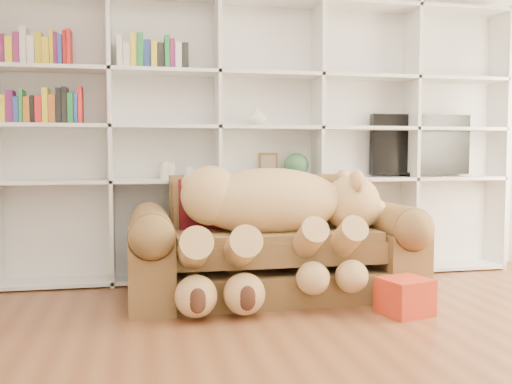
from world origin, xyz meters
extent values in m
plane|color=brown|center=(0.00, 0.00, 0.00)|extent=(5.00, 5.00, 0.00)
cube|color=white|center=(0.00, 2.50, 1.35)|extent=(5.00, 0.02, 2.70)
cube|color=white|center=(0.00, 2.46, 1.20)|extent=(4.40, 0.03, 2.40)
cube|color=white|center=(-1.32, 2.30, 1.20)|extent=(0.03, 0.35, 2.40)
cube|color=white|center=(-0.44, 2.30, 1.20)|extent=(0.03, 0.35, 2.40)
cube|color=white|center=(0.44, 2.30, 1.20)|extent=(0.03, 0.35, 2.40)
cube|color=white|center=(1.32, 2.30, 1.20)|extent=(0.03, 0.35, 2.40)
cube|color=white|center=(2.20, 2.30, 1.20)|extent=(0.03, 0.35, 2.40)
cube|color=white|center=(0.00, 2.30, 0.03)|extent=(4.40, 0.35, 0.03)
cube|color=white|center=(0.00, 2.30, 0.85)|extent=(4.40, 0.35, 0.03)
cube|color=white|center=(0.00, 2.30, 1.30)|extent=(4.40, 0.35, 0.03)
cube|color=white|center=(0.00, 2.30, 1.75)|extent=(4.40, 0.35, 0.03)
cube|color=white|center=(0.00, 2.30, 2.37)|extent=(4.40, 0.35, 0.03)
cube|color=brown|center=(-0.10, 1.65, 0.11)|extent=(2.05, 0.83, 0.21)
cube|color=brown|center=(-0.10, 1.63, 0.43)|extent=(1.52, 0.68, 0.29)
cube|color=brown|center=(-0.10, 2.01, 0.63)|extent=(1.52, 0.20, 0.54)
cube|color=brown|center=(-1.02, 1.65, 0.27)|extent=(0.31, 0.93, 0.54)
cube|color=brown|center=(0.81, 1.65, 0.27)|extent=(0.31, 0.93, 0.54)
cylinder|color=brown|center=(-1.02, 1.65, 0.54)|extent=(0.31, 0.88, 0.31)
cylinder|color=brown|center=(0.81, 1.65, 0.54)|extent=(0.31, 0.88, 0.31)
ellipsoid|color=tan|center=(-0.16, 1.60, 0.73)|extent=(1.14, 0.55, 0.49)
sphere|color=tan|center=(-0.59, 1.60, 0.77)|extent=(0.43, 0.43, 0.43)
sphere|color=tan|center=(0.49, 1.60, 0.70)|extent=(0.43, 0.43, 0.43)
sphere|color=#CCB487|center=(0.66, 1.60, 0.64)|extent=(0.22, 0.22, 0.22)
sphere|color=#3E2116|center=(0.74, 1.60, 0.63)|extent=(0.07, 0.07, 0.07)
ellipsoid|color=tan|center=(0.47, 1.44, 0.87)|extent=(0.10, 0.17, 0.17)
ellipsoid|color=tan|center=(0.47, 1.75, 0.87)|extent=(0.10, 0.17, 0.17)
sphere|color=tan|center=(-0.73, 1.60, 0.86)|extent=(0.15, 0.15, 0.15)
cylinder|color=tan|center=(0.04, 1.28, 0.46)|extent=(0.19, 0.53, 0.38)
cylinder|color=tan|center=(0.32, 1.28, 0.46)|extent=(0.19, 0.53, 0.38)
cylinder|color=tan|center=(-0.75, 1.28, 0.42)|extent=(0.22, 0.61, 0.45)
cylinder|color=tan|center=(-0.43, 1.28, 0.42)|extent=(0.22, 0.61, 0.45)
sphere|color=tan|center=(0.04, 1.11, 0.24)|extent=(0.23, 0.23, 0.23)
sphere|color=tan|center=(0.32, 1.11, 0.24)|extent=(0.23, 0.23, 0.23)
sphere|color=tan|center=(-0.75, 1.11, 0.16)|extent=(0.28, 0.28, 0.28)
sphere|color=tan|center=(-0.43, 1.11, 0.16)|extent=(0.28, 0.28, 0.28)
cube|color=maroon|center=(-0.60, 1.84, 0.67)|extent=(0.41, 0.23, 0.43)
cube|color=red|center=(0.64, 0.99, 0.12)|extent=(0.37, 0.36, 0.24)
cube|color=black|center=(1.45, 2.35, 1.16)|extent=(0.96, 0.08, 0.55)
cube|color=black|center=(1.45, 2.35, 0.89)|extent=(0.32, 0.18, 0.04)
cube|color=brown|center=(0.00, 2.30, 0.98)|extent=(0.16, 0.09, 0.21)
sphere|color=#32613E|center=(0.25, 2.30, 0.97)|extent=(0.22, 0.22, 0.22)
cylinder|color=beige|center=(-0.89, 2.30, 0.94)|extent=(0.08, 0.08, 0.15)
cylinder|color=beige|center=(-0.84, 2.30, 0.93)|extent=(0.10, 0.10, 0.13)
sphere|color=silver|center=(-0.68, 2.30, 0.92)|extent=(0.10, 0.10, 0.10)
imported|color=silver|center=(-0.10, 2.30, 1.40)|extent=(0.21, 0.21, 0.17)
camera|label=1|loc=(-1.09, -2.50, 1.09)|focal=40.00mm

